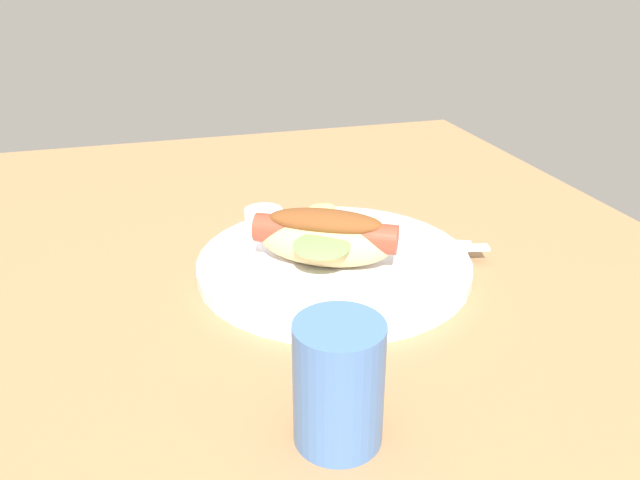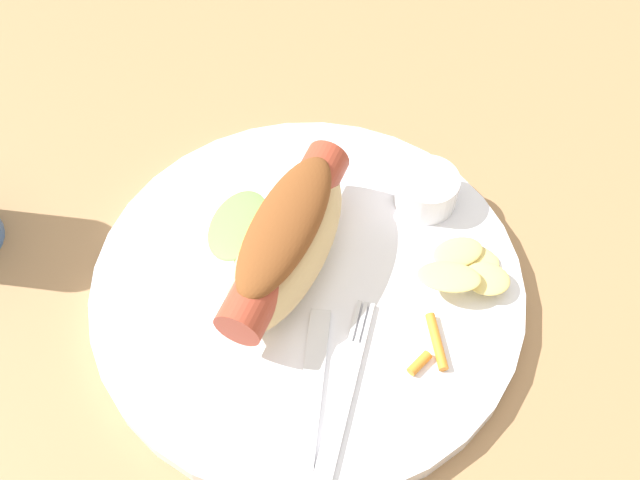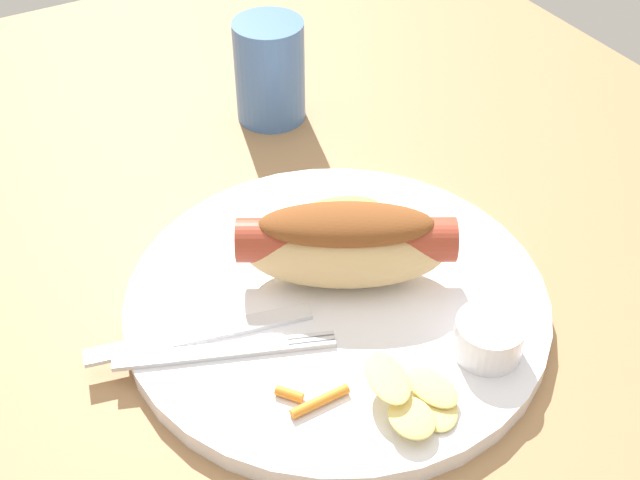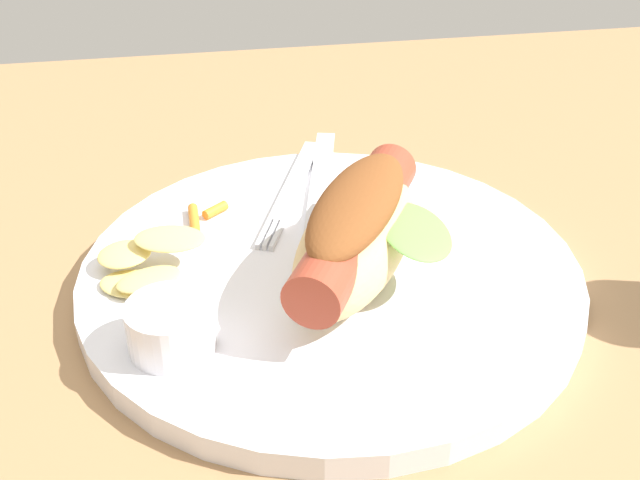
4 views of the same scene
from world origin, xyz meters
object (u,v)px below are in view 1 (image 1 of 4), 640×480
object	(u,v)px
sauce_ramekin	(264,220)
chips_pile	(314,212)
hot_dog	(329,236)
knife	(422,249)
plate	(333,262)
fork	(410,242)
carrot_garnish	(365,223)
drinking_cup	(339,383)

from	to	relation	value
sauce_ramekin	chips_pile	xyz separation A→B (cm)	(-1.45, 6.85, -0.38)
hot_dog	sauce_ramekin	world-z (taller)	hot_dog
sauce_ramekin	hot_dog	bearing A→B (deg)	24.77
hot_dog	knife	distance (cm)	11.68
plate	sauce_ramekin	xyz separation A→B (cm)	(-9.26, -6.06, 2.17)
plate	fork	world-z (taller)	fork
knife	fork	bearing A→B (deg)	-62.99
plate	carrot_garnish	bearing A→B (deg)	138.16
hot_dog	fork	bearing A→B (deg)	-138.58
plate	hot_dog	bearing A→B (deg)	-29.15
plate	hot_dog	world-z (taller)	hot_dog
sauce_ramekin	carrot_garnish	size ratio (longest dim) A/B	1.08
knife	chips_pile	xyz separation A→B (cm)	(-12.27, -9.47, 0.81)
fork	carrot_garnish	world-z (taller)	carrot_garnish
sauce_ramekin	fork	distance (cm)	18.05
plate	knife	world-z (taller)	knife
sauce_ramekin	carrot_garnish	bearing A→B (deg)	80.44
fork	knife	size ratio (longest dim) A/B	0.92
sauce_ramekin	knife	world-z (taller)	sauce_ramekin
knife	carrot_garnish	size ratio (longest dim) A/B	3.64
plate	sauce_ramekin	distance (cm)	11.27
sauce_ramekin	drinking_cup	size ratio (longest dim) A/B	0.48
hot_dog	knife	size ratio (longest dim) A/B	0.99
hot_dog	carrot_garnish	distance (cm)	11.96
drinking_cup	chips_pile	bearing A→B (deg)	166.98
carrot_garnish	drinking_cup	world-z (taller)	drinking_cup
knife	drinking_cup	distance (cm)	30.73
chips_pile	drinking_cup	xyz separation A→B (cm)	(36.96, -8.55, 2.34)
sauce_ramekin	drinking_cup	distance (cm)	35.60
chips_pile	plate	bearing A→B (deg)	-4.23
plate	fork	distance (cm)	9.79
plate	chips_pile	world-z (taller)	chips_pile
chips_pile	sauce_ramekin	bearing A→B (deg)	-78.03
carrot_garnish	drinking_cup	size ratio (longest dim) A/B	0.44
sauce_ramekin	drinking_cup	bearing A→B (deg)	-2.74
plate	drinking_cup	size ratio (longest dim) A/B	3.13
drinking_cup	fork	bearing A→B (deg)	146.92
knife	chips_pile	bearing A→B (deg)	-39.39
hot_dog	fork	distance (cm)	11.40
hot_dog	chips_pile	xyz separation A→B (cm)	(-12.46, 1.77, -2.37)
knife	carrot_garnish	world-z (taller)	carrot_garnish
hot_dog	fork	world-z (taller)	hot_dog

